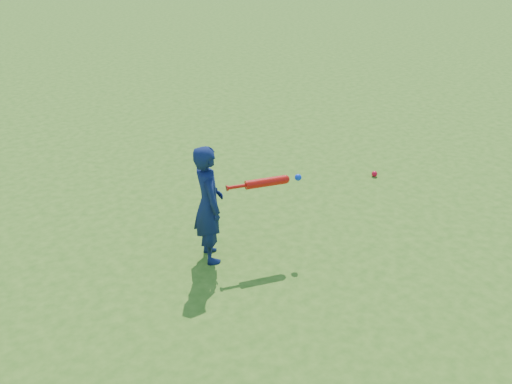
% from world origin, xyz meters
% --- Properties ---
extents(ground, '(80.00, 80.00, 0.00)m').
position_xyz_m(ground, '(0.00, 0.00, 0.00)').
color(ground, '#396818').
rests_on(ground, ground).
extents(child, '(0.41, 0.52, 1.25)m').
position_xyz_m(child, '(0.01, 0.14, 0.62)').
color(child, '#0F1A46').
rests_on(child, ground).
extents(ground_ball_red, '(0.08, 0.08, 0.08)m').
position_xyz_m(ground_ball_red, '(2.83, 0.62, 0.04)').
color(ground_ball_red, red).
rests_on(ground_ball_red, ground).
extents(bat_swing, '(0.78, 0.26, 0.09)m').
position_xyz_m(bat_swing, '(0.60, -0.06, 0.80)').
color(bat_swing, red).
rests_on(bat_swing, ground).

